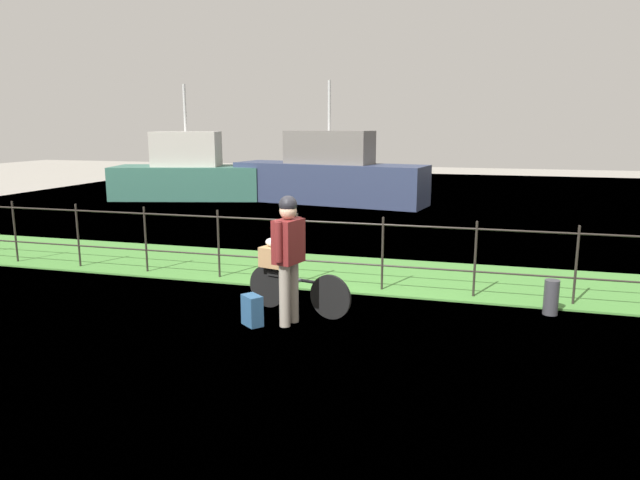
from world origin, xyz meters
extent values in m
plane|color=gray|center=(0.00, 0.00, 0.00)|extent=(60.00, 60.00, 0.00)
cube|color=#478438|center=(0.00, 2.72, 0.01)|extent=(27.00, 2.40, 0.03)
plane|color=slate|center=(0.00, 9.88, 0.00)|extent=(30.00, 30.00, 0.00)
cylinder|color=#28231E|center=(-6.23, 1.81, 0.58)|extent=(0.04, 0.04, 1.17)
cylinder|color=#28231E|center=(-4.85, 1.81, 0.58)|extent=(0.04, 0.04, 1.17)
cylinder|color=#28231E|center=(-3.46, 1.81, 0.58)|extent=(0.04, 0.04, 1.17)
cylinder|color=#28231E|center=(-2.08, 1.81, 0.58)|extent=(0.04, 0.04, 1.17)
cylinder|color=#28231E|center=(-0.69, 1.81, 0.58)|extent=(0.04, 0.04, 1.17)
cylinder|color=#28231E|center=(0.69, 1.81, 0.58)|extent=(0.04, 0.04, 1.17)
cylinder|color=#28231E|center=(2.08, 1.81, 0.58)|extent=(0.04, 0.04, 1.17)
cylinder|color=#28231E|center=(3.46, 1.81, 0.58)|extent=(0.04, 0.04, 1.17)
cylinder|color=#28231E|center=(0.00, 1.81, 0.41)|extent=(18.00, 0.03, 0.03)
cylinder|color=#28231E|center=(0.00, 1.81, 1.05)|extent=(18.00, 0.03, 0.03)
cylinder|color=black|center=(0.26, 0.31, 0.30)|extent=(0.60, 0.20, 0.61)
cylinder|color=black|center=(-0.73, 0.57, 0.30)|extent=(0.60, 0.20, 0.61)
cylinder|color=#2D2D33|center=(-0.24, 0.44, 0.47)|extent=(0.78, 0.25, 0.04)
cube|color=black|center=(-0.61, 0.54, 0.51)|extent=(0.22, 0.14, 0.06)
cube|color=slate|center=(-0.61, 0.54, 0.60)|extent=(0.39, 0.25, 0.02)
cube|color=#A87F51|center=(-0.61, 0.54, 0.74)|extent=(0.42, 0.35, 0.28)
ellipsoid|color=silver|center=(-0.61, 0.54, 0.95)|extent=(0.31, 0.21, 0.13)
sphere|color=silver|center=(-0.50, 0.51, 1.01)|extent=(0.11, 0.11, 0.11)
cylinder|color=gray|center=(-0.18, 0.07, 0.41)|extent=(0.14, 0.14, 0.82)
cylinder|color=gray|center=(-0.23, -0.13, 0.41)|extent=(0.14, 0.14, 0.82)
cube|color=maroon|center=(-0.21, -0.03, 1.10)|extent=(0.35, 0.45, 0.56)
cylinder|color=maroon|center=(-0.15, 0.18, 1.13)|extent=(0.10, 0.10, 0.50)
cylinder|color=maroon|center=(-0.27, -0.24, 1.13)|extent=(0.10, 0.10, 0.50)
sphere|color=tan|center=(-0.21, -0.03, 1.49)|extent=(0.22, 0.22, 0.22)
sphere|color=black|center=(-0.21, -0.03, 1.57)|extent=(0.23, 0.23, 0.23)
cube|color=#28517A|center=(-0.65, -0.21, 0.20)|extent=(0.33, 0.32, 0.40)
cylinder|color=#38383D|center=(3.11, 1.31, 0.24)|extent=(0.20, 0.20, 0.48)
cube|color=#336656|center=(-7.91, 11.53, 0.57)|extent=(5.44, 3.17, 1.15)
cube|color=#B7B2A8|center=(-7.91, 11.53, 1.75)|extent=(2.52, 1.88, 1.20)
cylinder|color=#B2B2B2|center=(-7.91, 11.53, 3.14)|extent=(0.10, 0.10, 1.60)
cube|color=#2D3856|center=(-2.80, 11.71, 0.66)|extent=(6.67, 2.70, 1.31)
cube|color=slate|center=(-2.80, 11.71, 1.85)|extent=(3.00, 1.61, 1.07)
cylinder|color=#B2B2B2|center=(-2.80, 11.71, 3.18)|extent=(0.10, 0.10, 1.60)
camera|label=1|loc=(2.13, -6.81, 2.54)|focal=32.37mm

